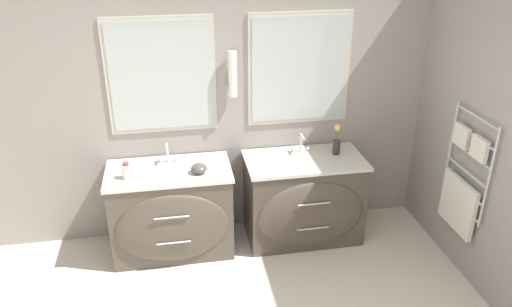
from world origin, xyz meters
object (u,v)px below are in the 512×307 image
(vanity_left, at_px, (172,212))
(amenity_bowl, at_px, (199,169))
(vanity_right, at_px, (304,199))
(flower_vase, at_px, (337,142))
(toiletry_bottle, at_px, (127,171))

(vanity_left, xyz_separation_m, amenity_bowl, (0.26, -0.07, 0.44))
(vanity_right, height_order, amenity_bowl, amenity_bowl)
(vanity_left, height_order, flower_vase, flower_vase)
(vanity_right, xyz_separation_m, flower_vase, (0.31, 0.09, 0.52))
(vanity_right, bearing_deg, vanity_left, 180.00)
(vanity_left, bearing_deg, flower_vase, 3.38)
(amenity_bowl, bearing_deg, toiletry_bottle, 179.36)
(vanity_left, relative_size, toiletry_bottle, 7.35)
(flower_vase, bearing_deg, vanity_left, -176.62)
(vanity_left, relative_size, vanity_right, 1.00)
(vanity_left, bearing_deg, toiletry_bottle, -170.12)
(vanity_left, xyz_separation_m, vanity_right, (1.21, 0.00, 0.00))
(vanity_right, bearing_deg, flower_vase, 16.27)
(vanity_right, xyz_separation_m, amenity_bowl, (-0.95, -0.07, 0.44))
(toiletry_bottle, bearing_deg, vanity_right, 2.18)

